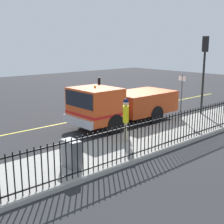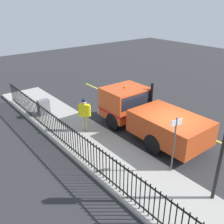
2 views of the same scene
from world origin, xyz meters
name	(u,v)px [view 2 (image 2 of 2)]	position (x,y,z in m)	size (l,w,h in m)	color
ground_plane	(171,147)	(0.00, 0.00, 0.00)	(53.31, 53.31, 0.00)	#2B2B2D
sidewalk_slab	(127,169)	(2.84, 0.00, 0.07)	(2.76, 24.23, 0.15)	#A3A099
lane_marking	(199,133)	(-2.24, 0.00, 0.00)	(0.12, 21.81, 0.01)	yellow
work_truck	(144,112)	(0.03, -1.93, 1.17)	(2.36, 6.11, 2.41)	#D84C1E
worker_standing	(84,111)	(2.45, -3.75, 1.25)	(0.53, 0.51, 1.80)	yellow
iron_fence	(105,165)	(4.01, 0.00, 0.80)	(0.04, 20.63, 1.29)	black
utility_cabinet	(44,107)	(3.25, -7.00, 0.61)	(0.66, 0.38, 0.92)	slate
traffic_cone	(190,129)	(-1.78, -0.26, 0.28)	(0.39, 0.39, 0.55)	orange
street_sign	(175,139)	(1.59, 1.24, 1.63)	(0.50, 0.13, 2.37)	#4C4C4C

